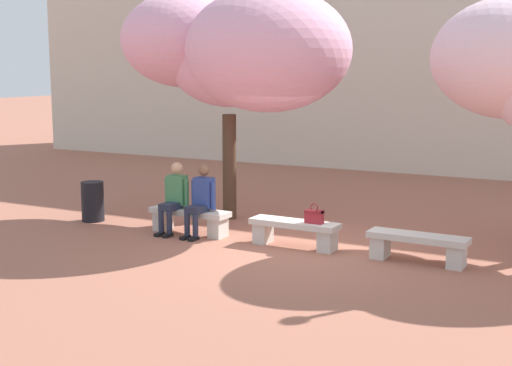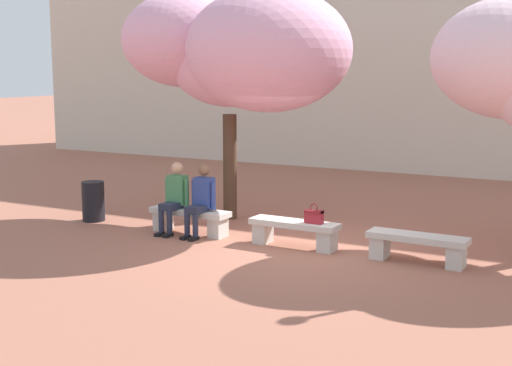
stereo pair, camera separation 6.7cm
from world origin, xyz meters
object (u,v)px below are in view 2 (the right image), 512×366
(person_seated_left, at_px, (175,195))
(trash_bin, at_px, (93,201))
(stone_bench_near_west, at_px, (294,230))
(cherry_tree_main, at_px, (236,49))
(person_seated_right, at_px, (201,198))
(handbag, at_px, (314,216))
(stone_bench_west_end, at_px, (190,218))
(stone_bench_center, at_px, (417,244))

(person_seated_left, height_order, trash_bin, person_seated_left)
(stone_bench_near_west, distance_m, cherry_tree_main, 3.83)
(stone_bench_near_west, distance_m, person_seated_right, 1.86)
(handbag, height_order, trash_bin, handbag)
(stone_bench_west_end, xyz_separation_m, stone_bench_center, (4.19, 0.00, 0.00))
(person_seated_right, height_order, handbag, person_seated_right)
(handbag, bearing_deg, cherry_tree_main, 148.48)
(stone_bench_center, bearing_deg, person_seated_right, -179.22)
(trash_bin, bearing_deg, cherry_tree_main, 28.37)
(stone_bench_center, bearing_deg, trash_bin, 179.82)
(stone_bench_west_end, height_order, trash_bin, trash_bin)
(trash_bin, bearing_deg, person_seated_left, -2.14)
(person_seated_right, bearing_deg, person_seated_left, -179.99)
(person_seated_left, distance_m, handbag, 2.75)
(stone_bench_center, xyz_separation_m, handbag, (-1.73, -0.03, 0.28))
(stone_bench_center, relative_size, person_seated_left, 1.21)
(person_seated_right, bearing_deg, handbag, 0.65)
(stone_bench_west_end, bearing_deg, person_seated_left, -169.44)
(handbag, relative_size, cherry_tree_main, 0.07)
(person_seated_left, height_order, cherry_tree_main, cherry_tree_main)
(handbag, bearing_deg, stone_bench_center, 0.96)
(person_seated_right, bearing_deg, trash_bin, 178.34)
(stone_bench_west_end, distance_m, stone_bench_near_west, 2.09)
(handbag, bearing_deg, trash_bin, 179.40)
(person_seated_right, relative_size, cherry_tree_main, 0.27)
(cherry_tree_main, bearing_deg, stone_bench_west_end, -98.35)
(cherry_tree_main, xyz_separation_m, trash_bin, (-2.48, -1.34, -2.94))
(stone_bench_center, distance_m, trash_bin, 6.47)
(stone_bench_near_west, height_order, handbag, handbag)
(stone_bench_near_west, bearing_deg, person_seated_right, -178.31)
(stone_bench_center, distance_m, person_seated_left, 4.50)
(cherry_tree_main, distance_m, trash_bin, 4.07)
(person_seated_right, height_order, cherry_tree_main, cherry_tree_main)
(stone_bench_near_west, distance_m, trash_bin, 4.37)
(stone_bench_near_west, height_order, person_seated_right, person_seated_right)
(stone_bench_center, relative_size, handbag, 4.60)
(stone_bench_near_west, bearing_deg, stone_bench_center, 0.00)
(handbag, xyz_separation_m, trash_bin, (-4.74, 0.05, -0.19))
(person_seated_right, relative_size, handbag, 3.81)
(stone_bench_west_end, height_order, stone_bench_center, same)
(stone_bench_center, xyz_separation_m, person_seated_right, (-3.91, -0.05, 0.40))
(stone_bench_center, height_order, handbag, handbag)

